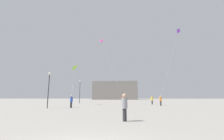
# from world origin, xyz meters

# --- Properties ---
(person_in_red) EXTENTS (0.40, 0.40, 1.84)m
(person_in_red) POSITION_xyz_m (2.00, 26.99, 1.01)
(person_in_red) COLOR #2D2D33
(person_in_red) RESTS_ON ground_plane
(person_in_yellow) EXTENTS (0.40, 0.40, 1.81)m
(person_in_yellow) POSITION_xyz_m (8.22, 28.67, 0.99)
(person_in_yellow) COLOR #2D2D33
(person_in_yellow) RESTS_ON ground_plane
(person_in_orange) EXTENTS (0.39, 0.39, 1.78)m
(person_in_orange) POSITION_xyz_m (8.71, 23.91, 0.97)
(person_in_orange) COLOR #2D2D33
(person_in_orange) RESTS_ON ground_plane
(person_in_grey) EXTENTS (0.38, 0.38, 1.72)m
(person_in_grey) POSITION_xyz_m (1.56, 5.87, 0.95)
(person_in_grey) COLOR #2D2D33
(person_in_grey) RESTS_ON ground_plane
(person_in_blue) EXTENTS (0.39, 0.39, 1.78)m
(person_in_blue) POSITION_xyz_m (-5.60, 17.73, 0.98)
(person_in_blue) COLOR #2D2D33
(person_in_blue) RESTS_ON ground_plane
(kite_magenta_diamond) EXTENTS (4.84, 0.82, 12.53)m
(kite_magenta_diamond) POSITION_xyz_m (-2.32, 26.51, 13.17)
(kite_magenta_diamond) COLOR #D12899
(kite_violet_delta) EXTENTS (2.86, 4.63, 11.25)m
(kite_violet_delta) POSITION_xyz_m (10.99, 19.94, 11.82)
(kite_violet_delta) COLOR purple
(kite_lime_diamond) EXTENTS (3.21, 10.02, 6.92)m
(kite_lime_diamond) POSITION_xyz_m (-8.16, 26.96, 7.68)
(kite_lime_diamond) COLOR #8CD12D
(building_left_hall) EXTENTS (27.44, 10.81, 11.01)m
(building_left_hall) POSITION_xyz_m (-1.00, 90.38, 5.50)
(building_left_hall) COLOR gray
(building_left_hall) RESTS_ON ground_plane
(lamppost_east) EXTENTS (0.36, 0.36, 5.00)m
(lamppost_east) POSITION_xyz_m (-8.64, 16.83, 3.35)
(lamppost_east) COLOR #2D2D30
(lamppost_east) RESTS_ON ground_plane
(lamppost_west) EXTENTS (0.36, 0.36, 5.62)m
(lamppost_west) POSITION_xyz_m (-8.41, 33.19, 3.71)
(lamppost_west) COLOR #2D2D30
(lamppost_west) RESTS_ON ground_plane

